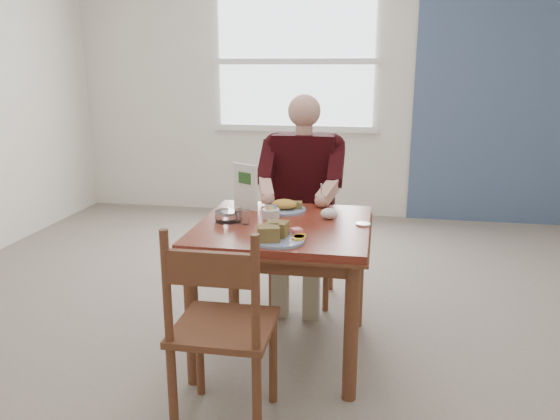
% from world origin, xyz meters
% --- Properties ---
extents(floor, '(6.00, 6.00, 0.00)m').
position_xyz_m(floor, '(0.00, 0.00, 0.00)').
color(floor, slate).
rests_on(floor, ground).
extents(wall_back, '(5.50, 0.00, 5.50)m').
position_xyz_m(wall_back, '(0.00, 3.00, 1.40)').
color(wall_back, white).
rests_on(wall_back, ground).
extents(accent_panel, '(1.60, 0.02, 2.80)m').
position_xyz_m(accent_panel, '(1.60, 2.98, 1.40)').
color(accent_panel, '#43587D').
rests_on(accent_panel, ground).
extents(lemon_wedge, '(0.07, 0.06, 0.03)m').
position_xyz_m(lemon_wedge, '(-0.07, -0.33, 0.77)').
color(lemon_wedge, yellow).
rests_on(lemon_wedge, table).
extents(napkin, '(0.11, 0.10, 0.06)m').
position_xyz_m(napkin, '(0.23, 0.13, 0.78)').
color(napkin, white).
rests_on(napkin, table).
extents(metal_dish, '(0.10, 0.10, 0.01)m').
position_xyz_m(metal_dish, '(0.42, 0.05, 0.75)').
color(metal_dish, silver).
rests_on(metal_dish, table).
extents(window, '(1.72, 0.04, 1.42)m').
position_xyz_m(window, '(-0.40, 2.97, 1.60)').
color(window, white).
rests_on(window, wall_back).
extents(table, '(0.92, 0.92, 0.75)m').
position_xyz_m(table, '(0.00, 0.00, 0.64)').
color(table, maroon).
rests_on(table, ground).
extents(chair_far, '(0.42, 0.42, 0.95)m').
position_xyz_m(chair_far, '(0.00, 0.80, 0.48)').
color(chair_far, brown).
rests_on(chair_far, ground).
extents(chair_near, '(0.42, 0.42, 0.95)m').
position_xyz_m(chair_near, '(-0.14, -0.70, 0.48)').
color(chair_near, brown).
rests_on(chair_near, ground).
extents(diner, '(0.53, 0.56, 1.39)m').
position_xyz_m(diner, '(0.00, 0.71, 0.81)').
color(diner, gray).
rests_on(diner, chair_far).
extents(near_plate, '(0.29, 0.29, 0.08)m').
position_xyz_m(near_plate, '(0.02, -0.30, 0.78)').
color(near_plate, white).
rests_on(near_plate, table).
extents(far_plate, '(0.28, 0.28, 0.07)m').
position_xyz_m(far_plate, '(-0.04, 0.26, 0.78)').
color(far_plate, white).
rests_on(far_plate, table).
extents(caddy, '(0.12, 0.12, 0.07)m').
position_xyz_m(caddy, '(-0.09, 0.09, 0.78)').
color(caddy, white).
rests_on(caddy, table).
extents(shakers, '(0.10, 0.07, 0.09)m').
position_xyz_m(shakers, '(-0.22, -0.04, 0.79)').
color(shakers, white).
rests_on(shakers, table).
extents(creamer, '(0.15, 0.15, 0.06)m').
position_xyz_m(creamer, '(-0.31, -0.02, 0.78)').
color(creamer, white).
rests_on(creamer, table).
extents(menu, '(0.16, 0.10, 0.26)m').
position_xyz_m(menu, '(-0.27, 0.26, 0.88)').
color(menu, white).
rests_on(menu, table).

